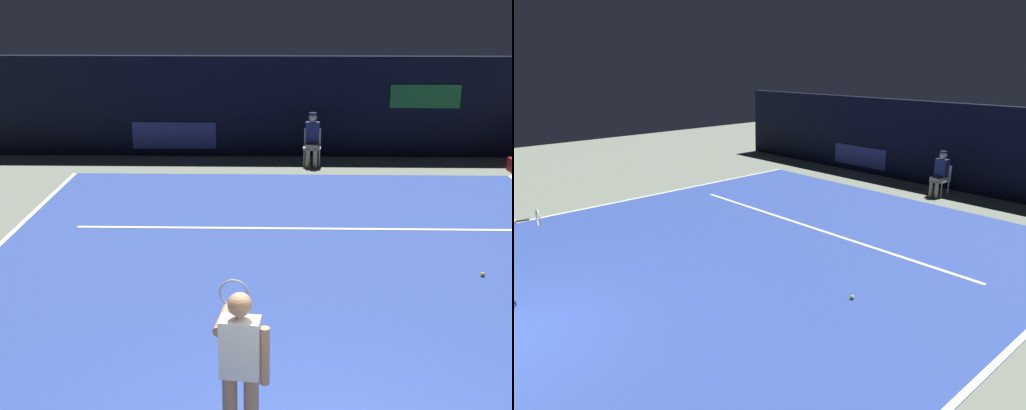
% 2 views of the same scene
% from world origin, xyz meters
% --- Properties ---
extents(ground_plane, '(33.36, 33.36, 0.00)m').
position_xyz_m(ground_plane, '(0.00, 4.96, 0.00)').
color(ground_plane, gray).
extents(court_surface, '(10.45, 11.92, 0.01)m').
position_xyz_m(court_surface, '(0.00, 4.96, 0.01)').
color(court_surface, '#2D479E').
rests_on(court_surface, ground).
extents(line_service, '(8.15, 0.10, 0.01)m').
position_xyz_m(line_service, '(0.00, 7.05, 0.01)').
color(line_service, white).
rests_on(line_service, court_surface).
extents(back_wall, '(17.35, 0.33, 2.60)m').
position_xyz_m(back_wall, '(-0.00, 12.97, 1.30)').
color(back_wall, black).
rests_on(back_wall, ground).
extents(tennis_player, '(0.52, 0.98, 1.73)m').
position_xyz_m(tennis_player, '(-0.74, 0.52, 0.99)').
color(tennis_player, tan).
rests_on(tennis_player, ground).
extents(line_judge_on_chair, '(0.47, 0.55, 1.32)m').
position_xyz_m(line_judge_on_chair, '(0.54, 11.87, 0.69)').
color(line_judge_on_chair, white).
rests_on(line_judge_on_chair, ground).
extents(tennis_ball, '(0.07, 0.07, 0.07)m').
position_xyz_m(tennis_ball, '(2.81, 4.90, 0.05)').
color(tennis_ball, '#CCE033').
rests_on(tennis_ball, court_surface).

